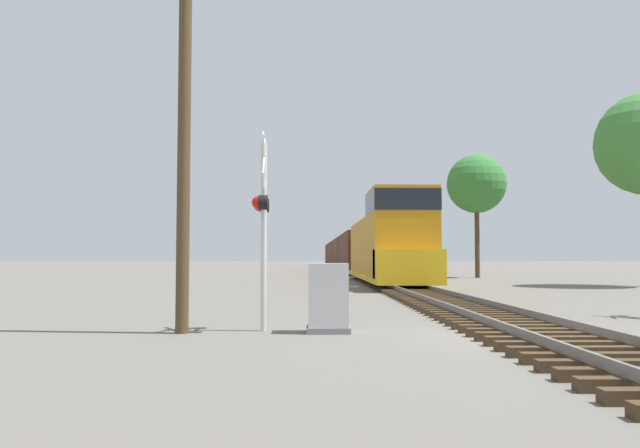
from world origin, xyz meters
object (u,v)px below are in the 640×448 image
(relay_cabinet, at_px, (328,298))
(tree_mid_background, at_px, (476,184))
(freight_train, at_px, (349,253))
(utility_pole, at_px, (184,112))
(crossing_signal_near, at_px, (263,214))

(relay_cabinet, distance_m, tree_mid_background, 34.52)
(freight_train, height_order, utility_pole, utility_pole)
(utility_pole, bearing_deg, freight_train, 82.87)
(relay_cabinet, bearing_deg, freight_train, 85.89)
(freight_train, height_order, relay_cabinet, freight_train)
(freight_train, distance_m, utility_pole, 54.88)
(freight_train, relative_size, crossing_signal_near, 21.15)
(crossing_signal_near, xyz_separation_m, utility_pole, (-1.56, -0.36, 2.03))
(freight_train, height_order, tree_mid_background, tree_mid_background)
(crossing_signal_near, distance_m, relay_cabinet, 2.19)
(relay_cabinet, bearing_deg, crossing_signal_near, 167.00)
(crossing_signal_near, xyz_separation_m, tree_mid_background, (13.03, 31.61, 4.33))
(utility_pole, relative_size, tree_mid_background, 0.96)
(relay_cabinet, bearing_deg, tree_mid_background, 69.89)
(crossing_signal_near, bearing_deg, freight_train, 172.88)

